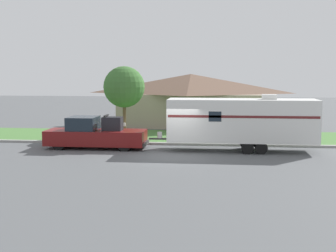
{
  "coord_description": "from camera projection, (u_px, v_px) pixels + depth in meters",
  "views": [
    {
      "loc": [
        2.38,
        -25.08,
        4.58
      ],
      "look_at": [
        -0.61,
        1.94,
        1.4
      ],
      "focal_mm": 50.0,
      "sensor_mm": 36.0,
      "label": 1
    }
  ],
  "objects": [
    {
      "name": "curb_strip",
      "position": [
        181.0,
        144.0,
        29.24
      ],
      "size": [
        80.0,
        0.3,
        0.14
      ],
      "color": "#999993",
      "rests_on": "ground_plane"
    },
    {
      "name": "mailbox",
      "position": [
        122.0,
        127.0,
        30.58
      ],
      "size": [
        0.48,
        0.2,
        1.24
      ],
      "color": "brown",
      "rests_on": "ground_plane"
    },
    {
      "name": "travel_trailer",
      "position": [
        242.0,
        120.0,
        26.86
      ],
      "size": [
        9.63,
        2.29,
        3.28
      ],
      "color": "black",
      "rests_on": "ground_plane"
    },
    {
      "name": "house_across_street",
      "position": [
        191.0,
        99.0,
        40.12
      ],
      "size": [
        12.55,
        7.38,
        4.37
      ],
      "color": "gray",
      "rests_on": "ground_plane"
    },
    {
      "name": "pickup_truck",
      "position": [
        95.0,
        134.0,
        27.92
      ],
      "size": [
        6.03,
        2.02,
        2.02
      ],
      "color": "black",
      "rests_on": "ground_plane"
    },
    {
      "name": "lawn_strip",
      "position": [
        185.0,
        137.0,
        32.85
      ],
      "size": [
        80.0,
        7.0,
        0.03
      ],
      "color": "#477538",
      "rests_on": "ground_plane"
    },
    {
      "name": "tree_in_yard",
      "position": [
        124.0,
        87.0,
        32.87
      ],
      "size": [
        2.91,
        2.91,
        4.95
      ],
      "color": "brown",
      "rests_on": "ground_plane"
    },
    {
      "name": "ground_plane",
      "position": [
        175.0,
        156.0,
        25.55
      ],
      "size": [
        120.0,
        120.0,
        0.0
      ],
      "primitive_type": "plane",
      "color": "#515456"
    }
  ]
}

